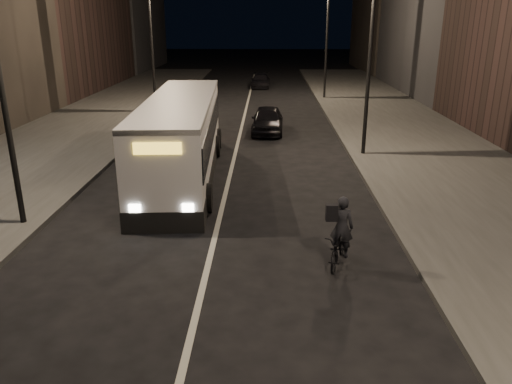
# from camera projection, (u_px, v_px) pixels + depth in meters

# --- Properties ---
(ground) EXTENTS (180.00, 180.00, 0.00)m
(ground) POSITION_uv_depth(u_px,v_px,m) (199.00, 304.00, 10.56)
(ground) COLOR black
(ground) RESTS_ON ground
(sidewalk_right) EXTENTS (7.00, 70.00, 0.16)m
(sidewalk_right) POSITION_uv_depth(u_px,v_px,m) (417.00, 144.00, 23.56)
(sidewalk_right) COLOR #323230
(sidewalk_right) RESTS_ON ground
(sidewalk_left) EXTENTS (7.00, 70.00, 0.16)m
(sidewalk_left) POSITION_uv_depth(u_px,v_px,m) (61.00, 142.00, 23.93)
(sidewalk_left) COLOR #323230
(sidewalk_left) RESTS_ON ground
(streetlight_right_mid) EXTENTS (1.20, 0.44, 8.12)m
(streetlight_right_mid) POSITION_uv_depth(u_px,v_px,m) (365.00, 27.00, 19.99)
(streetlight_right_mid) COLOR black
(streetlight_right_mid) RESTS_ON sidewalk_right
(streetlight_right_far) EXTENTS (1.20, 0.44, 8.12)m
(streetlight_right_far) POSITION_uv_depth(u_px,v_px,m) (324.00, 23.00, 35.08)
(streetlight_right_far) COLOR black
(streetlight_right_far) RESTS_ON sidewalk_right
(streetlight_left_near) EXTENTS (1.20, 0.44, 8.12)m
(streetlight_left_near) POSITION_uv_depth(u_px,v_px,m) (3.00, 33.00, 12.68)
(streetlight_left_near) COLOR black
(streetlight_left_near) RESTS_ON sidewalk_left
(streetlight_left_far) EXTENTS (1.20, 0.44, 8.12)m
(streetlight_left_far) POSITION_uv_depth(u_px,v_px,m) (155.00, 24.00, 29.66)
(streetlight_left_far) COLOR black
(streetlight_left_far) RESTS_ON sidewalk_left
(city_bus) EXTENTS (3.05, 11.10, 2.96)m
(city_bus) POSITION_uv_depth(u_px,v_px,m) (182.00, 134.00, 18.65)
(city_bus) COLOR silver
(city_bus) RESTS_ON ground
(cyclist_on_bicycle) EXTENTS (1.03, 1.69, 1.84)m
(cyclist_on_bicycle) POSITION_uv_depth(u_px,v_px,m) (340.00, 242.00, 12.05)
(cyclist_on_bicycle) COLOR black
(cyclist_on_bicycle) RESTS_ON ground
(car_near) EXTENTS (1.72, 4.02, 1.35)m
(car_near) POSITION_uv_depth(u_px,v_px,m) (267.00, 120.00, 26.07)
(car_near) COLOR black
(car_near) RESTS_ON ground
(car_mid) EXTENTS (1.48, 3.96, 1.29)m
(car_mid) POSITION_uv_depth(u_px,v_px,m) (200.00, 93.00, 35.71)
(car_mid) COLOR #303032
(car_mid) RESTS_ON ground
(car_far) EXTENTS (1.65, 3.88, 1.12)m
(car_far) POSITION_uv_depth(u_px,v_px,m) (261.00, 81.00, 43.06)
(car_far) COLOR black
(car_far) RESTS_ON ground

